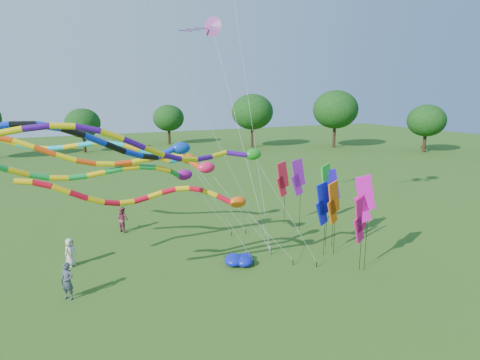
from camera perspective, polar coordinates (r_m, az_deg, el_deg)
name	(u,v)px	position (r m, az deg, el deg)	size (l,w,h in m)	color
ground	(268,301)	(18.61, 3.95, -16.76)	(160.00, 160.00, 0.00)	#255115
tree_ring	(232,203)	(13.72, -1.13, -3.23)	(117.55, 122.73, 9.67)	#382314
tube_kite_red	(168,197)	(18.81, -10.19, -2.35)	(12.40, 1.50, 6.24)	black
tube_kite_orange	(115,157)	(20.79, -17.41, 3.17)	(15.35, 3.45, 7.96)	black
tube_kite_purple	(160,148)	(15.91, -11.27, 4.54)	(15.07, 1.54, 8.67)	black
tube_kite_blue	(83,142)	(16.20, -21.46, 5.00)	(14.91, 2.41, 8.72)	black
tube_kite_cyan	(111,150)	(24.41, -17.89, 4.08)	(14.92, 3.94, 7.87)	black
tube_kite_green	(106,171)	(21.31, -18.46, 1.20)	(14.84, 3.09, 7.36)	black
delta_kite_high_c	(212,26)	(27.07, -4.03, 20.95)	(3.10, 7.60, 14.50)	black
banner_pole_violet	(298,177)	(26.41, 8.25, 0.36)	(1.16, 0.14, 4.90)	black
banner_pole_magenta_b	(364,199)	(20.95, 17.26, -2.64)	(1.12, 0.45, 5.10)	black
banner_pole_magenta_a	(360,220)	(21.09, 16.72, -5.45)	(1.13, 0.42, 4.05)	black
banner_pole_red	(283,179)	(27.52, 6.07, 0.08)	(1.15, 0.32, 4.51)	black
banner_pole_orange	(334,203)	(22.77, 13.16, -3.18)	(1.13, 0.42, 4.35)	black
banner_pole_green	(326,185)	(23.73, 12.14, -0.66)	(1.12, 0.46, 5.10)	black
banner_pole_blue_b	(330,190)	(24.01, 12.74, -1.38)	(1.10, 0.53, 4.75)	black
banner_pole_blue_a	(323,204)	(22.55, 11.71, -3.34)	(1.16, 0.30, 4.32)	black
blue_nylon_heap	(242,260)	(21.98, 0.22, -11.37)	(1.44, 1.65, 0.45)	#0D1AA9
person_a	(70,252)	(23.36, -23.01, -9.45)	(0.75, 0.49, 1.54)	beige
person_b	(67,281)	(19.84, -23.35, -13.09)	(0.63, 0.41, 1.73)	#383F4E
person_c	(123,219)	(27.77, -16.33, -5.39)	(0.82, 0.64, 1.68)	#883146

